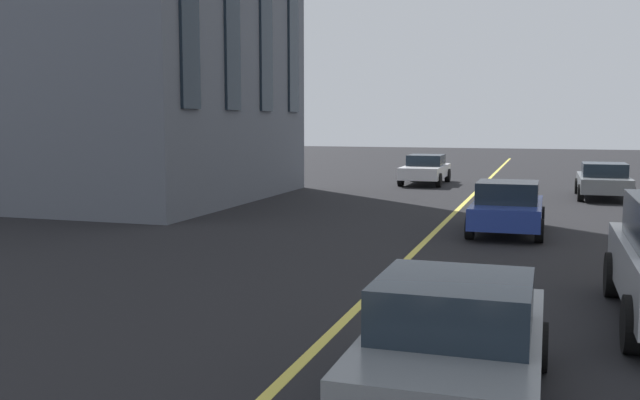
{
  "coord_description": "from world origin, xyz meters",
  "views": [
    {
      "loc": [
        2.36,
        -2.84,
        3.01
      ],
      "look_at": [
        11.33,
        0.05,
        1.94
      ],
      "focal_mm": 39.82,
      "sensor_mm": 36.0,
      "label": 1
    }
  ],
  "objects": [
    {
      "name": "lane_centre_line",
      "position": [
        20.0,
        0.0,
        0.0
      ],
      "size": [
        80.0,
        0.16,
        0.01
      ],
      "color": "#D8C64C",
      "rests_on": "ground_plane"
    },
    {
      "name": "car_grey_mid",
      "position": [
        31.58,
        -4.9,
        0.7
      ],
      "size": [
        4.4,
        1.95,
        1.37
      ],
      "color": "slate",
      "rests_on": "ground_plane"
    },
    {
      "name": "car_white_parked_b",
      "position": [
        35.6,
        2.65,
        0.7
      ],
      "size": [
        4.4,
        1.95,
        1.37
      ],
      "color": "silver",
      "rests_on": "ground_plane"
    },
    {
      "name": "car_grey_trailing",
      "position": [
        9.69,
        -1.97,
        0.7
      ],
      "size": [
        3.9,
        1.89,
        1.4
      ],
      "color": "slate",
      "rests_on": "ground_plane"
    },
    {
      "name": "car_blue_parked_a",
      "position": [
        21.63,
        -1.86,
        0.7
      ],
      "size": [
        3.9,
        1.89,
        1.4
      ],
      "color": "navy",
      "rests_on": "ground_plane"
    }
  ]
}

